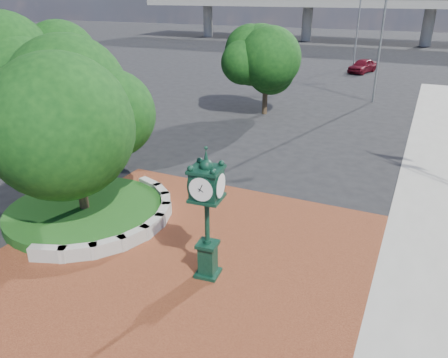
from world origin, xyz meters
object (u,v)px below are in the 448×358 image
Objects in this scene: post_clock at (207,210)px; parked_car at (363,66)px; street_lamp_near at (385,29)px; street_lamp_far at (361,13)px.

post_clock is 40.81m from parked_car.
street_lamp_far is at bearing 104.13° from street_lamp_near.
post_clock is at bearing -86.16° from street_lamp_far.
parked_car is 0.45× the size of street_lamp_near.
street_lamp_near is at bearing -75.87° from street_lamp_far.
street_lamp_far is (-1.50, 4.91, 5.24)m from parked_car.
post_clock is 0.42× the size of street_lamp_far.
post_clock is 0.97× the size of parked_car.
parked_car is at bearing 103.08° from street_lamp_near.
parked_car is 15.07m from street_lamp_near.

